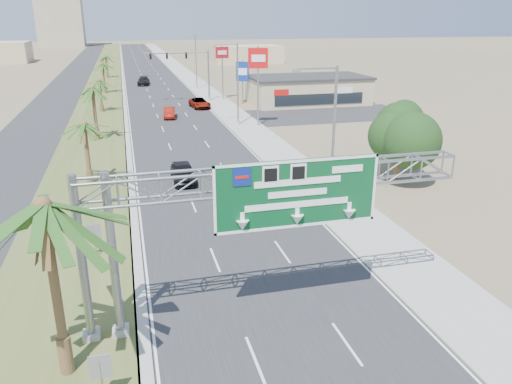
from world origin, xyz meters
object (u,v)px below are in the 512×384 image
Objects in this scene: palm_near at (43,207)px; pole_sign_red_near at (258,63)px; pole_sign_red_far at (222,57)px; car_right_lane at (200,103)px; car_left_lane at (183,173)px; signal_mast at (196,71)px; pole_sign_blue at (242,73)px; car_far at (143,81)px; car_mid_lane at (169,113)px; sign_gantry at (259,192)px; store_building at (308,91)px.

pole_sign_red_near is (18.98, 42.79, 0.77)m from palm_near.
car_right_lane is at bearing -124.95° from pole_sign_red_far.
signal_mast is at bearing 80.09° from car_left_lane.
signal_mast is 7.73m from pole_sign_blue.
signal_mast reaches higher than car_far.
car_right_lane is (5.17, 6.77, 0.01)m from car_mid_lane.
car_far is (-1.18, 85.59, -5.25)m from sign_gantry.
car_mid_lane is 15.79m from pole_sign_blue.
signal_mast is at bearing 150.20° from pole_sign_blue.
pole_sign_red_far is (18.87, 65.07, -0.06)m from palm_near.
car_mid_lane is (0.59, 49.25, -5.34)m from sign_gantry.
car_left_lane reaches higher than car_right_lane.
car_right_lane is at bearing 76.52° from palm_near.
car_right_lane is 10.64m from pole_sign_red_far.
palm_near reaches higher than car_far.
palm_near reaches higher than car_left_lane.
car_left_lane is (-0.94, 20.74, -5.25)m from sign_gantry.
car_right_lane is at bearing -94.54° from signal_mast.
pole_sign_blue is (21.08, 60.13, -2.14)m from palm_near.
car_far is at bearing 117.27° from pole_sign_blue.
pole_sign_red_far is (10.15, 13.89, 6.15)m from car_mid_lane.
sign_gantry is 42.31m from pole_sign_red_near.
pole_sign_red_far is (4.50, 1.10, 2.02)m from signal_mast.
store_building is (31.20, 58.00, -4.93)m from palm_near.
sign_gantry is 1.63× the size of signal_mast.
car_mid_lane is 0.45× the size of pole_sign_red_near.
pole_sign_blue is at bearing -29.80° from signal_mast.
store_building is at bearing -11.89° from pole_sign_blue.
store_building is 38.22m from car_far.
store_building reaches higher than car_far.
signal_mast is 0.57× the size of store_building.
car_left_lane is at bearing -105.39° from pole_sign_red_far.
palm_near is 1.25× the size of pole_sign_blue.
palm_near is 0.86× the size of pole_sign_red_near.
sign_gantry is at bearing -102.54° from pole_sign_blue.
sign_gantry is 3.03× the size of car_far.
sign_gantry is 49.54m from car_mid_lane.
pole_sign_red_far reaches higher than car_right_lane.
signal_mast is at bearing 160.46° from store_building.
pole_sign_blue is (7.19, 2.19, 4.06)m from car_right_lane.
store_building is 1.85× the size of pole_sign_red_near.
pole_sign_red_far is at bearing 80.35° from sign_gantry.
pole_sign_red_near is at bearing -68.62° from car_far.
store_building is at bearing -5.92° from car_right_lane.
signal_mast is at bearing 72.03° from car_mid_lane.
signal_mast is 42.11m from car_left_lane.
car_left_lane is at bearing -106.85° from car_right_lane.
pole_sign_red_near is 1.45× the size of pole_sign_blue.
palm_near is at bearing -166.68° from sign_gantry.
car_right_lane is at bearing 84.13° from sign_gantry.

